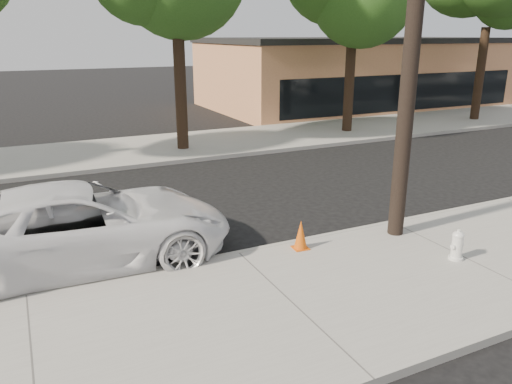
# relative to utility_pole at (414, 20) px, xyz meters

# --- Properties ---
(ground) EXTENTS (120.00, 120.00, 0.00)m
(ground) POSITION_rel_utility_pole_xyz_m (-3.60, 2.70, -4.70)
(ground) COLOR black
(ground) RESTS_ON ground
(near_sidewalk) EXTENTS (90.00, 4.40, 0.15)m
(near_sidewalk) POSITION_rel_utility_pole_xyz_m (-3.60, -1.60, -4.62)
(near_sidewalk) COLOR gray
(near_sidewalk) RESTS_ON ground
(far_sidewalk) EXTENTS (90.00, 5.00, 0.15)m
(far_sidewalk) POSITION_rel_utility_pole_xyz_m (-3.60, 11.20, -4.62)
(far_sidewalk) COLOR gray
(far_sidewalk) RESTS_ON ground
(curb_near) EXTENTS (90.00, 0.12, 0.16)m
(curb_near) POSITION_rel_utility_pole_xyz_m (-3.60, 0.60, -4.62)
(curb_near) COLOR #9E9B93
(curb_near) RESTS_ON ground
(building_main) EXTENTS (18.00, 10.00, 4.00)m
(building_main) POSITION_rel_utility_pole_xyz_m (12.40, 18.70, -2.70)
(building_main) COLOR #BD734F
(building_main) RESTS_ON ground
(utility_pole) EXTENTS (1.40, 0.34, 9.00)m
(utility_pole) POSITION_rel_utility_pole_xyz_m (0.00, 0.00, 0.00)
(utility_pole) COLOR black
(utility_pole) RESTS_ON near_sidewalk
(police_cruiser) EXTENTS (6.00, 2.95, 1.64)m
(police_cruiser) POSITION_rel_utility_pole_xyz_m (-6.48, 1.74, -3.88)
(police_cruiser) COLOR white
(police_cruiser) RESTS_ON ground
(fire_hydrant) EXTENTS (0.31, 0.29, 0.59)m
(fire_hydrant) POSITION_rel_utility_pole_xyz_m (0.17, -1.59, -4.26)
(fire_hydrant) COLOR white
(fire_hydrant) RESTS_ON near_sidewalk
(traffic_cone) EXTENTS (0.34, 0.34, 0.62)m
(traffic_cone) POSITION_rel_utility_pole_xyz_m (-2.35, 0.20, -4.25)
(traffic_cone) COLOR #DE570B
(traffic_cone) RESTS_ON near_sidewalk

